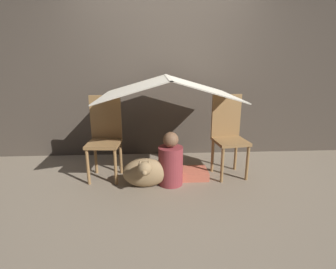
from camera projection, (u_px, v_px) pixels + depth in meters
name	position (u px, v px, depth m)	size (l,w,h in m)	color
ground_plane	(169.00, 183.00, 3.09)	(8.80, 8.80, 0.00)	gray
wall_back	(165.00, 71.00, 3.74)	(7.00, 0.05, 2.50)	#4C4238
chair_left	(105.00, 135.00, 3.14)	(0.40, 0.40, 0.99)	olive
chair_right	(228.00, 133.00, 3.22)	(0.42, 0.42, 0.99)	olive
sheet_canopy	(168.00, 87.00, 2.95)	(1.52, 1.13, 0.23)	silver
person_front	(171.00, 162.00, 3.00)	(0.28, 0.28, 0.63)	maroon
dog	(145.00, 172.00, 2.94)	(0.51, 0.41, 0.40)	#9E7F56
floor_cushion	(192.00, 173.00, 3.22)	(0.37, 0.29, 0.10)	#CC664C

